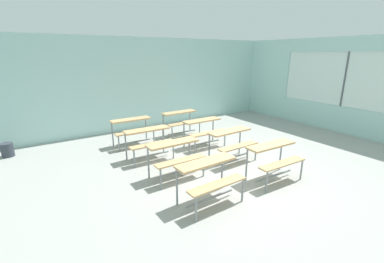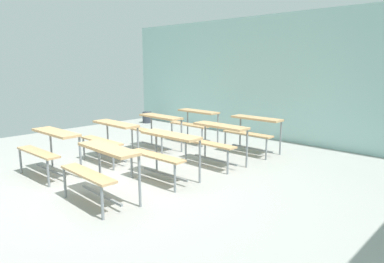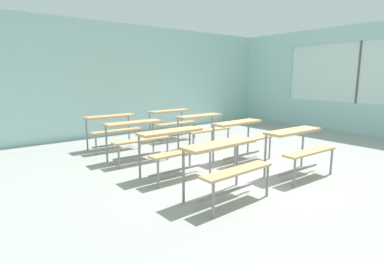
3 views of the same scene
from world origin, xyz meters
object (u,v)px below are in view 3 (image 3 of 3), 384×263
desk_bench_r2c0 (136,132)px  desk_bench_r2c1 (203,123)px  desk_bench_r1c1 (241,131)px  desk_bench_r0c1 (299,142)px  desk_bench_r3c1 (172,118)px  desk_bench_r0c0 (226,158)px  desk_bench_r3c0 (113,124)px  desk_bench_r1c0 (174,142)px

desk_bench_r2c0 → desk_bench_r2c1: 1.65m
desk_bench_r1c1 → desk_bench_r2c1: bearing=86.3°
desk_bench_r0c1 → desk_bench_r2c0: (-1.65, 2.40, 0.00)m
desk_bench_r2c1 → desk_bench_r3c1: same height
desk_bench_r0c0 → desk_bench_r2c0: size_ratio=1.00×
desk_bench_r3c0 → desk_bench_r1c1: bearing=-55.8°
desk_bench_r2c0 → desk_bench_r0c0: bearing=-87.9°
desk_bench_r2c0 → desk_bench_r2c1: (1.65, 0.01, 0.00)m
desk_bench_r0c1 → desk_bench_r3c1: same height
desk_bench_r1c0 → desk_bench_r1c1: 1.55m
desk_bench_r0c0 → desk_bench_r1c0: 1.17m
desk_bench_r1c0 → desk_bench_r1c1: size_ratio=0.99×
desk_bench_r2c1 → desk_bench_r3c0: bearing=144.7°
desk_bench_r1c1 → desk_bench_r3c0: same height
desk_bench_r2c0 → desk_bench_r3c0: size_ratio=1.00×
desk_bench_r0c0 → desk_bench_r1c1: (1.55, 1.16, 0.00)m
desk_bench_r1c1 → desk_bench_r0c1: bearing=-89.2°
desk_bench_r2c0 → desk_bench_r3c0: (0.03, 1.17, 0.00)m
desk_bench_r1c0 → desk_bench_r3c0: same height
desk_bench_r3c0 → desk_bench_r1c0: bearing=-88.8°
desk_bench_r1c1 → desk_bench_r3c1: size_ratio=1.01×
desk_bench_r1c1 → desk_bench_r3c1: (0.04, 2.43, 0.00)m
desk_bench_r0c1 → desk_bench_r3c0: same height
desk_bench_r2c0 → desk_bench_r3c1: size_ratio=1.00×
desk_bench_r3c1 → desk_bench_r1c1: bearing=-91.5°
desk_bench_r0c1 → desk_bench_r0c0: bearing=-179.2°
desk_bench_r2c1 → desk_bench_r1c1: bearing=-91.9°
desk_bench_r1c0 → desk_bench_r2c1: (1.60, 1.20, 0.00)m
desk_bench_r2c0 → desk_bench_r2c1: bearing=1.3°
desk_bench_r1c0 → desk_bench_r1c1: same height
desk_bench_r0c1 → desk_bench_r3c0: (-1.62, 3.57, 0.00)m
desk_bench_r1c0 → desk_bench_r1c1: bearing=-0.4°
desk_bench_r1c1 → desk_bench_r2c0: 2.00m
desk_bench_r2c1 → desk_bench_r0c1: bearing=-89.7°
desk_bench_r3c0 → desk_bench_r3c1: bearing=2.5°
desk_bench_r2c1 → desk_bench_r3c0: same height
desk_bench_r0c1 → desk_bench_r1c0: (-1.60, 1.20, 0.00)m
desk_bench_r2c1 → desk_bench_r3c1: 1.22m
desk_bench_r0c0 → desk_bench_r2c1: same height
desk_bench_r0c1 → desk_bench_r1c1: same height
desk_bench_r0c1 → desk_bench_r2c0: size_ratio=1.01×
desk_bench_r0c0 → desk_bench_r1c0: same height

